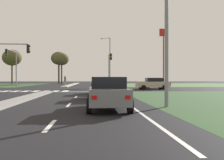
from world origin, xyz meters
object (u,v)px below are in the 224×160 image
car_navy_second (101,86)px  traffic_signal_far_left (13,61)px  traffic_signal_far_right (110,64)px  treeline_third (59,59)px  car_beige_third (153,84)px  treeline_second (12,58)px  car_grey_fifth (108,93)px  fastfood_pole_sign (164,44)px  car_maroon_near (105,89)px  pedestrian_at_median (65,80)px  treeline_fourth (62,59)px  street_lamp_third (109,59)px  car_red_fourth (156,83)px

car_navy_second → traffic_signal_far_left: (-13.23, 15.75, 3.35)m
car_navy_second → traffic_signal_far_left: 20.84m
traffic_signal_far_right → treeline_third: treeline_third is taller
car_beige_third → treeline_second: size_ratio=0.46×
car_grey_fifth → fastfood_pole_sign: (14.73, 40.52, 8.15)m
car_maroon_near → pedestrian_at_median: size_ratio=2.26×
car_navy_second → treeline_third: 48.52m
treeline_fourth → treeline_second: bearing=161.6°
street_lamp_third → car_grey_fifth: bearing=-94.0°
pedestrian_at_median → traffic_signal_far_right: bearing=81.2°
traffic_signal_far_left → treeline_second: size_ratio=0.63×
traffic_signal_far_right → street_lamp_third: street_lamp_third is taller
car_beige_third → traffic_signal_far_left: bearing=71.7°
pedestrian_at_median → treeline_second: (-17.70, 26.78, 6.05)m
car_red_fourth → pedestrian_at_median: 16.15m
traffic_signal_far_right → fastfood_pole_sign: fastfood_pole_sign is taller
street_lamp_third → treeline_fourth: size_ratio=1.26×
car_maroon_near → street_lamp_third: street_lamp_third is taller
car_maroon_near → car_navy_second: bearing=90.5°
street_lamp_third → pedestrian_at_median: bearing=-131.2°
car_maroon_near → pedestrian_at_median: 26.79m
car_maroon_near → fastfood_pole_sign: fastfood_pole_sign is taller
car_navy_second → fastfood_pole_sign: fastfood_pole_sign is taller
traffic_signal_far_right → treeline_second: treeline_second is taller
treeline_second → treeline_fourth: treeline_second is taller
car_grey_fifth → treeline_fourth: size_ratio=0.50×
street_lamp_third → fastfood_pole_sign: bearing=-6.8°
car_red_fourth → pedestrian_at_median: (-14.44, 7.22, 0.52)m
traffic_signal_far_right → treeline_third: size_ratio=0.61×
treeline_third → street_lamp_third: bearing=-52.2°
car_red_fourth → traffic_signal_far_right: traffic_signal_far_right is taller
traffic_signal_far_left → pedestrian_at_median: 9.25m
car_navy_second → treeline_second: size_ratio=0.44×
car_navy_second → treeline_second: bearing=116.4°
car_navy_second → car_red_fourth: 15.68m
pedestrian_at_median → fastfood_pole_sign: (20.28, 8.33, 7.63)m
traffic_signal_far_left → car_red_fourth: bearing=-7.1°
pedestrian_at_median → car_grey_fifth: bearing=30.9°
car_maroon_near → car_red_fourth: (8.74, 18.96, 0.03)m
car_red_fourth → street_lamp_third: (-5.93, 16.94, 5.00)m
car_grey_fifth → street_lamp_third: (2.95, 41.92, 5.00)m
street_lamp_third → treeline_fourth: 17.08m
car_maroon_near → car_grey_fifth: (-0.14, -6.02, 0.03)m
traffic_signal_far_left → street_lamp_third: 21.51m
pedestrian_at_median → treeline_third: treeline_third is taller
car_maroon_near → car_navy_second: size_ratio=1.02×
car_maroon_near → fastfood_pole_sign: size_ratio=0.35×
pedestrian_at_median → street_lamp_third: bearing=159.9°
fastfood_pole_sign → car_beige_third: bearing=-110.5°
car_navy_second → car_beige_third: size_ratio=0.96×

